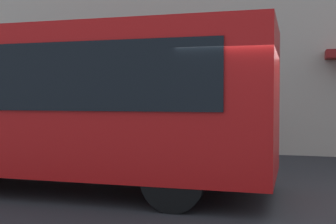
% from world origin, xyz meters
% --- Properties ---
extents(ground_plane, '(60.00, 60.00, 0.00)m').
position_xyz_m(ground_plane, '(0.00, 0.00, 0.00)').
color(ground_plane, '#2B2B2D').
extents(red_bus, '(9.05, 2.54, 3.08)m').
position_xyz_m(red_bus, '(4.35, -0.10, 1.68)').
color(red_bus, red).
rests_on(red_bus, ground_plane).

